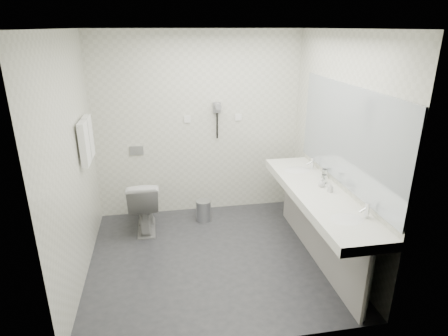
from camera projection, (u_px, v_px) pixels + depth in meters
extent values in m
plane|color=#2A2B30|center=(214.00, 258.00, 4.40)|extent=(2.80, 2.80, 0.00)
plane|color=white|center=(211.00, 29.00, 3.52)|extent=(2.80, 2.80, 0.00)
plane|color=silver|center=(199.00, 126.00, 5.16)|extent=(2.80, 0.00, 2.80)
plane|color=silver|center=(238.00, 212.00, 2.76)|extent=(2.80, 0.00, 2.80)
plane|color=silver|center=(72.00, 164.00, 3.73)|extent=(0.00, 2.60, 2.60)
plane|color=silver|center=(338.00, 149.00, 4.18)|extent=(0.00, 2.60, 2.60)
cube|color=white|center=(318.00, 195.00, 4.11)|extent=(0.55, 2.20, 0.10)
cube|color=#9B9793|center=(317.00, 229.00, 4.27)|extent=(0.03, 2.15, 0.75)
cylinder|color=silver|center=(367.00, 288.00, 3.31)|extent=(0.06, 0.06, 0.75)
cylinder|color=silver|center=(289.00, 192.00, 5.23)|extent=(0.06, 0.06, 0.75)
cube|color=#B2BCC6|center=(347.00, 136.00, 3.93)|extent=(0.02, 2.20, 1.05)
ellipsoid|color=white|center=(346.00, 221.00, 3.50)|extent=(0.40, 0.31, 0.05)
ellipsoid|color=white|center=(297.00, 171.00, 4.70)|extent=(0.40, 0.31, 0.05)
cylinder|color=silver|center=(367.00, 210.00, 3.50)|extent=(0.04, 0.04, 0.15)
cylinder|color=silver|center=(312.00, 163.00, 4.70)|extent=(0.04, 0.04, 0.15)
imported|color=silver|center=(330.00, 188.00, 4.05)|extent=(0.06, 0.06, 0.10)
imported|color=silver|center=(322.00, 183.00, 4.19)|extent=(0.10, 0.10, 0.10)
cylinder|color=silver|center=(324.00, 179.00, 4.28)|extent=(0.06, 0.06, 0.10)
cylinder|color=silver|center=(324.00, 174.00, 4.43)|extent=(0.08, 0.08, 0.11)
imported|color=white|center=(144.00, 204.00, 4.92)|extent=(0.40, 0.70, 0.71)
cube|color=#B2B5BA|center=(137.00, 150.00, 5.11)|extent=(0.18, 0.02, 0.12)
cylinder|color=#B2B5BA|center=(203.00, 211.00, 5.20)|extent=(0.21, 0.21, 0.28)
cylinder|color=#B2B5BA|center=(203.00, 201.00, 5.14)|extent=(0.20, 0.20, 0.02)
cylinder|color=silver|center=(83.00, 121.00, 4.14)|extent=(0.02, 0.62, 0.02)
cube|color=white|center=(84.00, 144.00, 4.09)|extent=(0.07, 0.24, 0.48)
cube|color=white|center=(88.00, 137.00, 4.35)|extent=(0.07, 0.24, 0.48)
cube|color=gray|center=(217.00, 107.00, 5.08)|extent=(0.10, 0.04, 0.14)
cylinder|color=gray|center=(218.00, 106.00, 5.01)|extent=(0.08, 0.14, 0.08)
cylinder|color=black|center=(217.00, 126.00, 5.16)|extent=(0.02, 0.02, 0.35)
cube|color=white|center=(187.00, 119.00, 5.09)|extent=(0.09, 0.02, 0.09)
cube|color=white|center=(238.00, 117.00, 5.20)|extent=(0.09, 0.02, 0.09)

